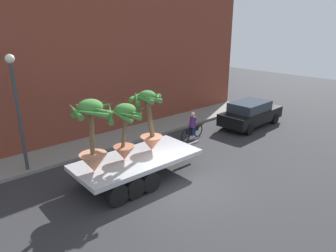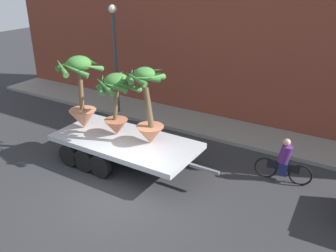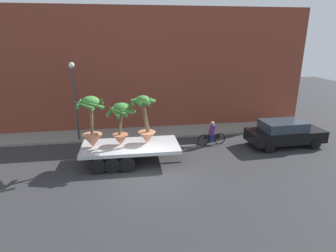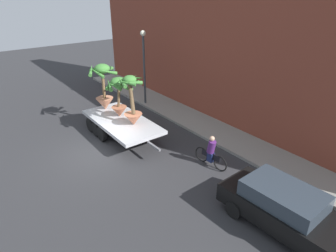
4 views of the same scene
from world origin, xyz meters
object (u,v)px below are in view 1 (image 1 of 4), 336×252
at_px(potted_palm_rear, 150,123).
at_px(street_lamp, 16,99).
at_px(potted_palm_front, 125,127).
at_px(parked_car, 251,113).
at_px(potted_palm_middle, 92,137).
at_px(cyclist, 192,127).
at_px(flatbed_trailer, 133,164).

relative_size(potted_palm_rear, street_lamp, 0.54).
relative_size(potted_palm_front, parked_car, 0.48).
relative_size(parked_car, street_lamp, 0.96).
height_order(potted_palm_middle, potted_palm_front, potted_palm_middle).
height_order(cyclist, street_lamp, street_lamp).
xyz_separation_m(cyclist, parked_car, (4.32, -0.82, 0.16)).
bearing_deg(cyclist, potted_palm_front, -163.49).
relative_size(flatbed_trailer, cyclist, 3.32).
height_order(flatbed_trailer, street_lamp, street_lamp).
bearing_deg(flatbed_trailer, street_lamp, 129.23).
distance_m(potted_palm_rear, cyclist, 4.72).
distance_m(flatbed_trailer, street_lamp, 5.28).
xyz_separation_m(potted_palm_rear, cyclist, (4.18, 1.56, -1.54)).
height_order(flatbed_trailer, parked_car, parked_car).
distance_m(cyclist, parked_car, 4.40).
distance_m(potted_palm_front, parked_car, 9.88).
bearing_deg(potted_palm_front, potted_palm_middle, -173.70).
distance_m(potted_palm_middle, parked_car, 11.34).
bearing_deg(street_lamp, parked_car, -11.97).
bearing_deg(parked_car, potted_palm_front, -175.36).
distance_m(potted_palm_middle, street_lamp, 3.94).
bearing_deg(street_lamp, cyclist, -12.62).
distance_m(flatbed_trailer, potted_palm_rear, 1.82).
relative_size(potted_palm_rear, cyclist, 1.41).
distance_m(parked_car, street_lamp, 13.02).
bearing_deg(cyclist, flatbed_trailer, -161.35).
bearing_deg(potted_palm_middle, potted_palm_front, 6.30).
bearing_deg(street_lamp, potted_palm_rear, -40.17).
bearing_deg(potted_palm_front, street_lamp, 128.86).
xyz_separation_m(potted_palm_front, street_lamp, (-2.77, 3.44, 0.93)).
xyz_separation_m(flatbed_trailer, cyclist, (5.25, 1.77, -0.09)).
height_order(potted_palm_rear, parked_car, potted_palm_rear).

